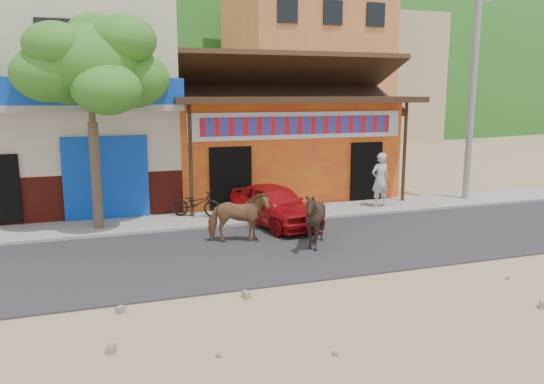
{
  "coord_description": "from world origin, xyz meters",
  "views": [
    {
      "loc": [
        -4.63,
        -9.76,
        3.93
      ],
      "look_at": [
        -0.3,
        3.0,
        1.4
      ],
      "focal_mm": 35.0,
      "sensor_mm": 36.0,
      "label": 1
    }
  ],
  "objects_px": {
    "scooter": "(196,203)",
    "utility_pole": "(473,87)",
    "cow_tan": "(238,217)",
    "red_car": "(274,205)",
    "cow_dark": "(315,219)",
    "pedestrian": "(380,180)",
    "tree": "(93,122)"
  },
  "relations": [
    {
      "from": "red_car",
      "to": "pedestrian",
      "type": "height_order",
      "value": "pedestrian"
    },
    {
      "from": "cow_dark",
      "to": "red_car",
      "type": "bearing_deg",
      "value": 169.06
    },
    {
      "from": "utility_pole",
      "to": "red_car",
      "type": "height_order",
      "value": "utility_pole"
    },
    {
      "from": "tree",
      "to": "pedestrian",
      "type": "height_order",
      "value": "tree"
    },
    {
      "from": "cow_dark",
      "to": "scooter",
      "type": "xyz_separation_m",
      "value": [
        -2.26,
        4.06,
        -0.24
      ]
    },
    {
      "from": "tree",
      "to": "cow_tan",
      "type": "distance_m",
      "value": 4.89
    },
    {
      "from": "tree",
      "to": "red_car",
      "type": "bearing_deg",
      "value": -11.36
    },
    {
      "from": "pedestrian",
      "to": "cow_tan",
      "type": "bearing_deg",
      "value": 15.4
    },
    {
      "from": "cow_dark",
      "to": "scooter",
      "type": "height_order",
      "value": "cow_dark"
    },
    {
      "from": "cow_tan",
      "to": "cow_dark",
      "type": "relative_size",
      "value": 1.08
    },
    {
      "from": "tree",
      "to": "utility_pole",
      "type": "bearing_deg",
      "value": 0.9
    },
    {
      "from": "cow_tan",
      "to": "scooter",
      "type": "relative_size",
      "value": 1.0
    },
    {
      "from": "cow_dark",
      "to": "cow_tan",
      "type": "bearing_deg",
      "value": -139.2
    },
    {
      "from": "utility_pole",
      "to": "tree",
      "type": "bearing_deg",
      "value": -179.1
    },
    {
      "from": "cow_tan",
      "to": "cow_dark",
      "type": "xyz_separation_m",
      "value": [
        1.69,
        -1.14,
        0.06
      ]
    },
    {
      "from": "scooter",
      "to": "utility_pole",
      "type": "bearing_deg",
      "value": -63.79
    },
    {
      "from": "red_car",
      "to": "pedestrian",
      "type": "relative_size",
      "value": 1.97
    },
    {
      "from": "utility_pole",
      "to": "cow_tan",
      "type": "relative_size",
      "value": 5.01
    },
    {
      "from": "utility_pole",
      "to": "cow_tan",
      "type": "xyz_separation_m",
      "value": [
        -9.32,
        -2.64,
        -3.41
      ]
    },
    {
      "from": "utility_pole",
      "to": "red_car",
      "type": "bearing_deg",
      "value": -171.28
    },
    {
      "from": "cow_tan",
      "to": "pedestrian",
      "type": "relative_size",
      "value": 0.87
    },
    {
      "from": "red_car",
      "to": "pedestrian",
      "type": "xyz_separation_m",
      "value": [
        4.12,
        0.99,
        0.38
      ]
    },
    {
      "from": "red_car",
      "to": "scooter",
      "type": "height_order",
      "value": "red_car"
    },
    {
      "from": "cow_dark",
      "to": "scooter",
      "type": "bearing_deg",
      "value": -166.08
    },
    {
      "from": "utility_pole",
      "to": "cow_dark",
      "type": "xyz_separation_m",
      "value": [
        -7.63,
        -3.78,
        -3.34
      ]
    },
    {
      "from": "tree",
      "to": "scooter",
      "type": "relative_size",
      "value": 3.76
    },
    {
      "from": "scooter",
      "to": "tree",
      "type": "bearing_deg",
      "value": 127.23
    },
    {
      "from": "cow_dark",
      "to": "scooter",
      "type": "relative_size",
      "value": 0.93
    },
    {
      "from": "cow_tan",
      "to": "red_car",
      "type": "height_order",
      "value": "cow_tan"
    },
    {
      "from": "cow_tan",
      "to": "pedestrian",
      "type": "height_order",
      "value": "pedestrian"
    },
    {
      "from": "cow_dark",
      "to": "pedestrian",
      "type": "relative_size",
      "value": 0.8
    },
    {
      "from": "scooter",
      "to": "pedestrian",
      "type": "distance_m",
      "value": 6.23
    }
  ]
}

